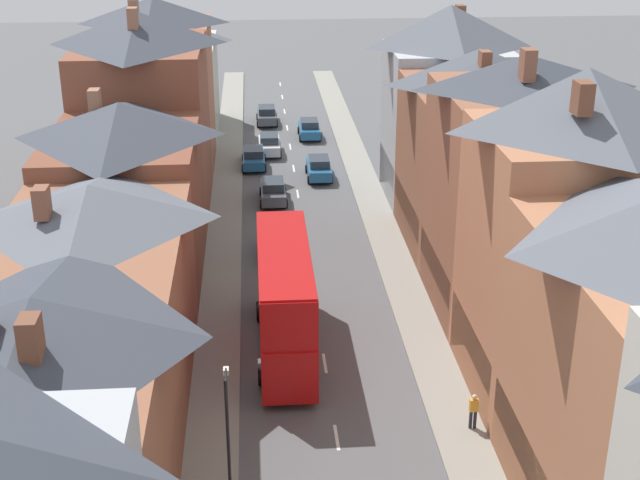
{
  "coord_description": "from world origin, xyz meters",
  "views": [
    {
      "loc": [
        -3.03,
        -12.56,
        21.53
      ],
      "look_at": [
        0.55,
        34.17,
        2.1
      ],
      "focal_mm": 50.0,
      "sensor_mm": 36.0,
      "label": 1
    }
  ],
  "objects_px": {
    "car_mid_black": "(269,144)",
    "car_parked_left_b": "(273,191)",
    "car_parked_right_a": "(309,128)",
    "car_far_grey": "(267,115)",
    "car_near_blue": "(278,242)",
    "pedestrian_mid_right": "(474,410)",
    "double_decker_bus_lead": "(285,298)",
    "street_lamp": "(228,433)",
    "car_parked_left_a": "(254,157)",
    "car_mid_white": "(319,167)"
  },
  "relations": [
    {
      "from": "double_decker_bus_lead",
      "to": "car_near_blue",
      "type": "relative_size",
      "value": 2.58
    },
    {
      "from": "car_far_grey",
      "to": "car_parked_right_a",
      "type": "bearing_deg",
      "value": -53.96
    },
    {
      "from": "car_parked_right_a",
      "to": "pedestrian_mid_right",
      "type": "xyz_separation_m",
      "value": [
        3.87,
        -44.63,
        0.21
      ]
    },
    {
      "from": "double_decker_bus_lead",
      "to": "car_mid_black",
      "type": "height_order",
      "value": "double_decker_bus_lead"
    },
    {
      "from": "car_parked_left_a",
      "to": "pedestrian_mid_right",
      "type": "xyz_separation_m",
      "value": [
        8.77,
        -36.56,
        0.22
      ]
    },
    {
      "from": "car_parked_right_a",
      "to": "car_far_grey",
      "type": "relative_size",
      "value": 0.96
    },
    {
      "from": "car_parked_left_a",
      "to": "pedestrian_mid_right",
      "type": "relative_size",
      "value": 2.78
    },
    {
      "from": "car_mid_white",
      "to": "car_near_blue",
      "type": "bearing_deg",
      "value": -103.96
    },
    {
      "from": "car_mid_black",
      "to": "car_mid_white",
      "type": "xyz_separation_m",
      "value": [
        3.6,
        -6.48,
        -0.0
      ]
    },
    {
      "from": "car_parked_right_a",
      "to": "street_lamp",
      "type": "height_order",
      "value": "street_lamp"
    },
    {
      "from": "car_parked_right_a",
      "to": "car_far_grey",
      "type": "xyz_separation_m",
      "value": [
        -3.6,
        4.95,
        0.0
      ]
    },
    {
      "from": "car_parked_left_b",
      "to": "double_decker_bus_lead",
      "type": "bearing_deg",
      "value": -90.02
    },
    {
      "from": "car_mid_black",
      "to": "car_mid_white",
      "type": "height_order",
      "value": "car_mid_black"
    },
    {
      "from": "car_near_blue",
      "to": "car_mid_black",
      "type": "relative_size",
      "value": 1.03
    },
    {
      "from": "car_mid_white",
      "to": "pedestrian_mid_right",
      "type": "height_order",
      "value": "pedestrian_mid_right"
    },
    {
      "from": "car_mid_black",
      "to": "car_parked_left_b",
      "type": "relative_size",
      "value": 0.94
    },
    {
      "from": "double_decker_bus_lead",
      "to": "car_mid_white",
      "type": "height_order",
      "value": "double_decker_bus_lead"
    },
    {
      "from": "car_parked_right_a",
      "to": "car_mid_white",
      "type": "xyz_separation_m",
      "value": [
        -0.0,
        -11.17,
        0.02
      ]
    },
    {
      "from": "double_decker_bus_lead",
      "to": "pedestrian_mid_right",
      "type": "xyz_separation_m",
      "value": [
        7.48,
        -7.32,
        -1.78
      ]
    },
    {
      "from": "car_parked_left_a",
      "to": "car_mid_black",
      "type": "xyz_separation_m",
      "value": [
        1.3,
        3.39,
        0.03
      ]
    },
    {
      "from": "car_mid_white",
      "to": "pedestrian_mid_right",
      "type": "xyz_separation_m",
      "value": [
        3.87,
        -33.47,
        0.2
      ]
    },
    {
      "from": "car_near_blue",
      "to": "pedestrian_mid_right",
      "type": "xyz_separation_m",
      "value": [
        7.47,
        -18.99,
        0.18
      ]
    },
    {
      "from": "car_mid_black",
      "to": "pedestrian_mid_right",
      "type": "bearing_deg",
      "value": -79.41
    },
    {
      "from": "car_parked_right_a",
      "to": "car_mid_black",
      "type": "relative_size",
      "value": 1.02
    },
    {
      "from": "double_decker_bus_lead",
      "to": "car_parked_left_a",
      "type": "distance_m",
      "value": 29.34
    },
    {
      "from": "car_parked_left_a",
      "to": "car_parked_left_b",
      "type": "bearing_deg",
      "value": -80.9
    },
    {
      "from": "car_parked_left_a",
      "to": "street_lamp",
      "type": "xyz_separation_m",
      "value": [
        -1.15,
        -40.66,
        2.43
      ]
    },
    {
      "from": "car_far_grey",
      "to": "street_lamp",
      "type": "distance_m",
      "value": 53.79
    },
    {
      "from": "pedestrian_mid_right",
      "to": "street_lamp",
      "type": "bearing_deg",
      "value": -157.56
    },
    {
      "from": "pedestrian_mid_right",
      "to": "car_mid_black",
      "type": "bearing_deg",
      "value": 100.59
    },
    {
      "from": "double_decker_bus_lead",
      "to": "pedestrian_mid_right",
      "type": "height_order",
      "value": "double_decker_bus_lead"
    },
    {
      "from": "car_mid_black",
      "to": "car_near_blue",
      "type": "bearing_deg",
      "value": -90.0
    },
    {
      "from": "car_parked_left_a",
      "to": "car_mid_black",
      "type": "bearing_deg",
      "value": 68.99
    },
    {
      "from": "car_parked_left_a",
      "to": "car_mid_black",
      "type": "height_order",
      "value": "car_mid_black"
    },
    {
      "from": "car_far_grey",
      "to": "pedestrian_mid_right",
      "type": "xyz_separation_m",
      "value": [
        7.47,
        -49.58,
        0.21
      ]
    },
    {
      "from": "car_mid_black",
      "to": "car_far_grey",
      "type": "height_order",
      "value": "car_mid_black"
    },
    {
      "from": "double_decker_bus_lead",
      "to": "street_lamp",
      "type": "height_order",
      "value": "street_lamp"
    },
    {
      "from": "car_parked_left_b",
      "to": "street_lamp",
      "type": "xyz_separation_m",
      "value": [
        -2.45,
        -32.54,
        2.41
      ]
    },
    {
      "from": "double_decker_bus_lead",
      "to": "car_far_grey",
      "type": "height_order",
      "value": "double_decker_bus_lead"
    },
    {
      "from": "car_mid_white",
      "to": "car_mid_black",
      "type": "bearing_deg",
      "value": 119.04
    },
    {
      "from": "pedestrian_mid_right",
      "to": "street_lamp",
      "type": "height_order",
      "value": "street_lamp"
    },
    {
      "from": "car_parked_left_a",
      "to": "car_mid_white",
      "type": "bearing_deg",
      "value": -32.3
    },
    {
      "from": "car_mid_black",
      "to": "street_lamp",
      "type": "xyz_separation_m",
      "value": [
        -2.45,
        -44.05,
        2.4
      ]
    },
    {
      "from": "car_parked_right_a",
      "to": "car_far_grey",
      "type": "height_order",
      "value": "car_far_grey"
    },
    {
      "from": "car_near_blue",
      "to": "car_far_grey",
      "type": "height_order",
      "value": "car_near_blue"
    },
    {
      "from": "car_parked_right_a",
      "to": "car_far_grey",
      "type": "distance_m",
      "value": 6.12
    },
    {
      "from": "car_mid_white",
      "to": "street_lamp",
      "type": "xyz_separation_m",
      "value": [
        -6.05,
        -37.56,
        2.4
      ]
    },
    {
      "from": "double_decker_bus_lead",
      "to": "car_near_blue",
      "type": "xyz_separation_m",
      "value": [
        0.01,
        11.67,
        -1.97
      ]
    },
    {
      "from": "car_parked_right_a",
      "to": "car_parked_left_b",
      "type": "distance_m",
      "value": 16.58
    },
    {
      "from": "car_mid_black",
      "to": "car_parked_right_a",
      "type": "bearing_deg",
      "value": 52.45
    }
  ]
}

